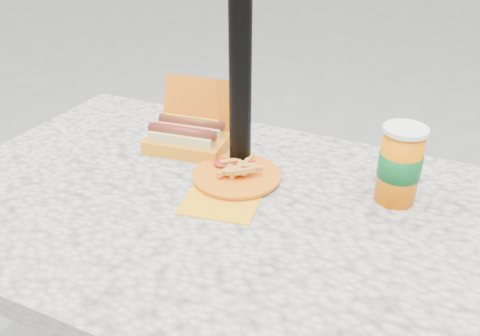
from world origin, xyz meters
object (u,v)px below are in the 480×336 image
at_px(umbrella_pole, 240,14).
at_px(soda_cup, 400,165).
at_px(hotdog_box, 189,135).
at_px(fries_plate, 236,176).

relative_size(umbrella_pole, soda_cup, 13.21).
bearing_deg(hotdog_box, umbrella_pole, -17.06).
xyz_separation_m(hotdog_box, soda_cup, (0.51, -0.02, 0.05)).
relative_size(fries_plate, soda_cup, 1.69).
bearing_deg(soda_cup, hotdog_box, 177.46).
relative_size(umbrella_pole, hotdog_box, 10.22).
relative_size(hotdog_box, fries_plate, 0.77).
distance_m(umbrella_pole, hotdog_box, 0.35).
bearing_deg(soda_cup, fries_plate, -168.14).
xyz_separation_m(umbrella_pole, hotdog_box, (-0.15, 0.03, -0.31)).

